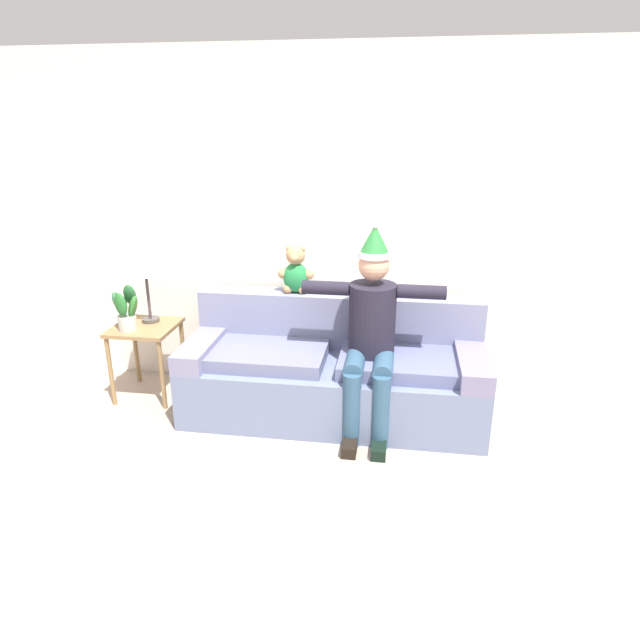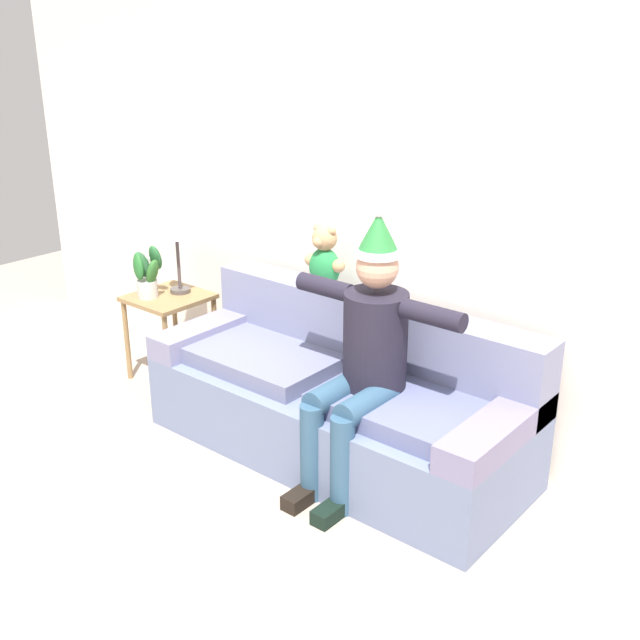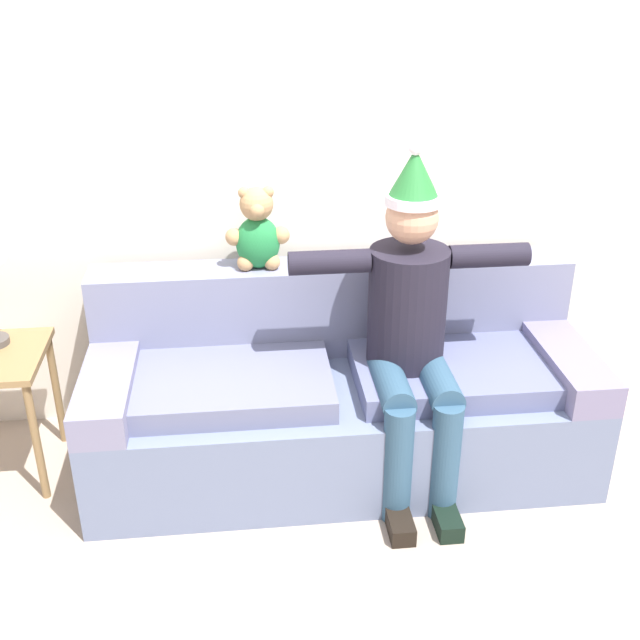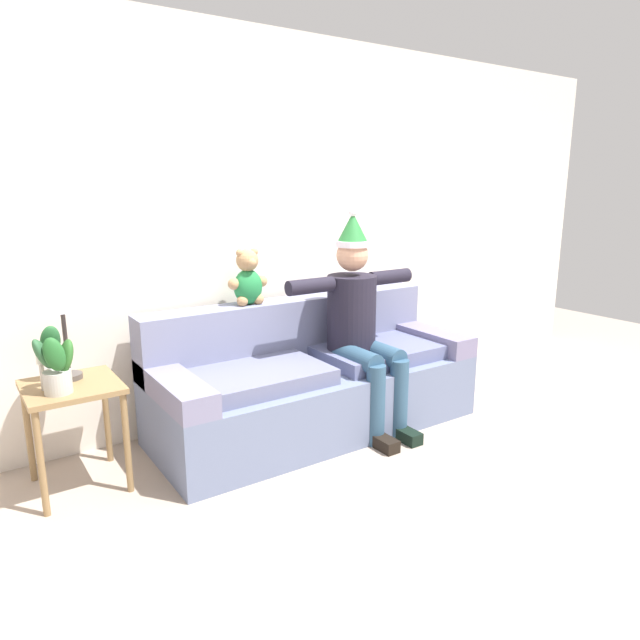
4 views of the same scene
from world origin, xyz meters
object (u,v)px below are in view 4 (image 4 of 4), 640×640
object	(u,v)px
teddy_bear	(248,280)
side_table	(73,402)
couch	(312,380)
candle_tall	(41,361)
person_seated	(360,320)
table_lamp	(61,299)
potted_plant	(55,362)

from	to	relation	value
teddy_bear	side_table	size ratio (longest dim) A/B	0.63
couch	teddy_bear	distance (m)	0.83
candle_tall	teddy_bear	bearing A→B (deg)	10.18
teddy_bear	candle_tall	world-z (taller)	teddy_bear
person_seated	table_lamp	distance (m)	1.86
person_seated	potted_plant	distance (m)	1.91
side_table	table_lamp	xyz separation A→B (m)	(0.01, 0.10, 0.56)
side_table	candle_tall	bearing A→B (deg)	-171.69
side_table	table_lamp	bearing A→B (deg)	82.94
teddy_bear	side_table	bearing A→B (deg)	-169.61
teddy_bear	candle_tall	xyz separation A→B (m)	(-1.34, -0.24, -0.28)
couch	teddy_bear	xyz separation A→B (m)	(-0.34, 0.26, 0.71)
person_seated	potted_plant	bearing A→B (deg)	176.64
teddy_bear	potted_plant	distance (m)	1.35
person_seated	candle_tall	xyz separation A→B (m)	(-1.96, 0.19, -0.00)
person_seated	table_lamp	size ratio (longest dim) A/B	2.64
couch	potted_plant	distance (m)	1.68
couch	side_table	xyz separation A→B (m)	(-1.54, 0.04, 0.17)
teddy_bear	side_table	xyz separation A→B (m)	(-1.20, -0.22, -0.54)
table_lamp	candle_tall	bearing A→B (deg)	-141.38
side_table	couch	bearing A→B (deg)	-1.55
side_table	table_lamp	distance (m)	0.57
side_table	table_lamp	size ratio (longest dim) A/B	1.06
side_table	potted_plant	bearing A→B (deg)	-129.29
potted_plant	candle_tall	bearing A→B (deg)	125.38
person_seated	teddy_bear	xyz separation A→B (m)	(-0.62, 0.43, 0.28)
side_table	candle_tall	xyz separation A→B (m)	(-0.14, -0.02, 0.26)
side_table	candle_tall	distance (m)	0.30
person_seated	potted_plant	world-z (taller)	person_seated
person_seated	candle_tall	distance (m)	1.97
couch	person_seated	world-z (taller)	person_seated
person_seated	candle_tall	world-z (taller)	person_seated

